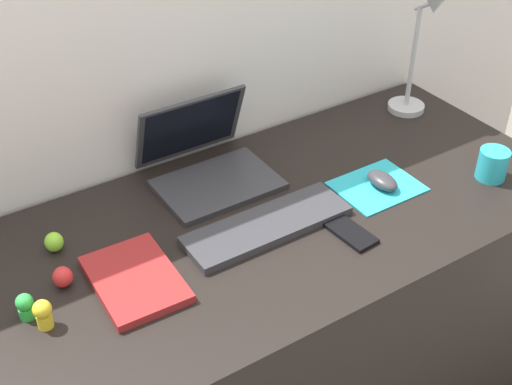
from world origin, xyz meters
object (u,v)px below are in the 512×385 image
object	(u,v)px
keyboard	(267,225)
cell_phone	(350,233)
laptop	(206,158)
desk_lamp	(419,58)
toy_figurine_green	(25,306)
toy_figurine_yellow	(43,313)
toy_figurine_lime	(54,242)
coffee_mug	(493,164)
toy_figurine_red	(63,277)
mouse	(382,181)
notebook_pad	(135,279)

from	to	relation	value
keyboard	cell_phone	distance (m)	0.20
keyboard	cell_phone	xyz separation A→B (m)	(0.15, -0.12, -0.01)
laptop	desk_lamp	xyz separation A→B (m)	(0.68, -0.04, 0.13)
desk_lamp	toy_figurine_green	size ratio (longest dim) A/B	6.33
toy_figurine_yellow	toy_figurine_lime	bearing A→B (deg)	66.23
toy_figurine_green	desk_lamp	bearing A→B (deg)	9.55
toy_figurine_lime	toy_figurine_yellow	distance (m)	0.24
laptop	coffee_mug	bearing A→B (deg)	-33.55
laptop	toy_figurine_green	world-z (taller)	laptop
toy_figurine_red	keyboard	bearing A→B (deg)	-8.86
cell_phone	keyboard	bearing A→B (deg)	136.23
mouse	cell_phone	distance (m)	0.22
notebook_pad	coffee_mug	xyz separation A→B (m)	(0.95, -0.13, 0.03)
laptop	keyboard	world-z (taller)	laptop
desk_lamp	notebook_pad	size ratio (longest dim) A/B	1.55
toy_figurine_yellow	notebook_pad	bearing A→B (deg)	5.16
cell_phone	toy_figurine_yellow	xyz separation A→B (m)	(-0.69, 0.10, 0.03)
laptop	keyboard	distance (m)	0.28
toy_figurine_green	toy_figurine_red	distance (m)	0.11
coffee_mug	desk_lamp	bearing A→B (deg)	79.77
desk_lamp	toy_figurine_lime	xyz separation A→B (m)	(-1.12, -0.04, -0.15)
cell_phone	toy_figurine_yellow	distance (m)	0.70
toy_figurine_yellow	keyboard	bearing A→B (deg)	2.12
laptop	toy_figurine_red	xyz separation A→B (m)	(-0.46, -0.20, -0.03)
laptop	cell_phone	size ratio (longest dim) A/B	2.34
toy_figurine_red	toy_figurine_lime	distance (m)	0.12
mouse	coffee_mug	world-z (taller)	coffee_mug
mouse	toy_figurine_lime	distance (m)	0.82
notebook_pad	toy_figurine_green	bearing A→B (deg)	175.02
coffee_mug	notebook_pad	bearing A→B (deg)	171.93
notebook_pad	mouse	bearing A→B (deg)	0.45
notebook_pad	toy_figurine_yellow	size ratio (longest dim) A/B	3.61
keyboard	toy_figurine_yellow	size ratio (longest dim) A/B	6.17
toy_figurine_lime	toy_figurine_green	bearing A→B (deg)	-124.54
mouse	toy_figurine_green	distance (m)	0.90
coffee_mug	toy_figurine_lime	bearing A→B (deg)	162.57
keyboard	notebook_pad	distance (m)	0.34
laptop	toy_figurine_green	xyz separation A→B (m)	(-0.55, -0.25, -0.02)
mouse	cell_phone	world-z (taller)	mouse
laptop	notebook_pad	bearing A→B (deg)	-140.17
keyboard	toy_figurine_lime	xyz separation A→B (m)	(-0.45, 0.20, 0.01)
cell_phone	coffee_mug	size ratio (longest dim) A/B	1.58
toy_figurine_lime	cell_phone	bearing A→B (deg)	-27.99
toy_figurine_green	toy_figurine_lime	world-z (taller)	toy_figurine_green
toy_figurine_red	toy_figurine_yellow	xyz separation A→B (m)	(-0.07, -0.09, 0.01)
laptop	toy_figurine_yellow	bearing A→B (deg)	-151.11
toy_figurine_green	mouse	bearing A→B (deg)	-2.71
toy_figurine_yellow	desk_lamp	bearing A→B (deg)	11.76
toy_figurine_red	notebook_pad	bearing A→B (deg)	-29.92
laptop	notebook_pad	size ratio (longest dim) A/B	1.25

